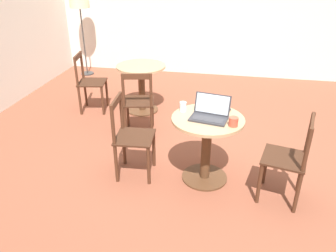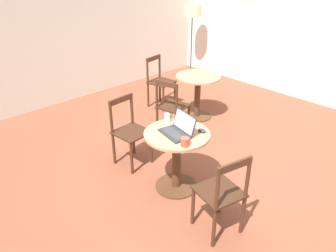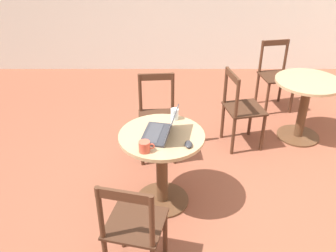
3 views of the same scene
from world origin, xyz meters
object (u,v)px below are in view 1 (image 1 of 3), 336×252
(cafe_table_near, at_px, (207,138))
(cafe_table_mid, at_px, (141,80))
(chair_mid_left, at_px, (138,103))
(mouse, at_px, (226,109))
(chair_near_back, at_px, (131,137))
(chair_near_front, at_px, (289,160))
(drinking_glass, at_px, (183,107))
(chair_mid_back, at_px, (89,83))
(laptop, at_px, (210,114))
(mug, at_px, (233,122))
(floor_lamp, at_px, (80,6))

(cafe_table_near, xyz_separation_m, cafe_table_mid, (1.56, 1.10, 0.00))
(chair_mid_left, distance_m, mouse, 1.30)
(chair_near_back, bearing_deg, chair_mid_left, 10.71)
(cafe_table_mid, distance_m, chair_near_front, 2.56)
(cafe_table_near, height_order, drinking_glass, drinking_glass)
(chair_mid_back, relative_size, mouse, 8.68)
(cafe_table_mid, xyz_separation_m, chair_near_back, (-1.62, -0.33, -0.05))
(mouse, bearing_deg, chair_mid_left, 60.80)
(chair_near_back, distance_m, chair_mid_back, 1.84)
(chair_near_back, bearing_deg, cafe_table_near, -85.72)
(laptop, height_order, drinking_glass, laptop)
(chair_mid_left, xyz_separation_m, laptop, (-0.83, -0.95, 0.31))
(laptop, distance_m, mouse, 0.27)
(cafe_table_near, xyz_separation_m, laptop, (-0.00, -0.01, 0.26))
(chair_mid_back, distance_m, mug, 2.63)
(chair_mid_left, height_order, floor_lamp, floor_lamp)
(cafe_table_mid, distance_m, mouse, 1.87)
(cafe_table_near, bearing_deg, drinking_glass, 67.33)
(chair_mid_back, xyz_separation_m, drinking_glass, (-1.32, -1.60, 0.32))
(chair_mid_left, bearing_deg, mug, -128.92)
(chair_near_front, relative_size, mouse, 8.68)
(chair_near_front, relative_size, floor_lamp, 0.58)
(laptop, bearing_deg, mouse, -35.09)
(floor_lamp, distance_m, mouse, 4.06)
(cafe_table_near, height_order, floor_lamp, floor_lamp)
(laptop, relative_size, mouse, 3.92)
(chair_near_back, distance_m, mouse, 1.02)
(cafe_table_near, distance_m, mug, 0.38)
(cafe_table_mid, distance_m, mug, 2.17)
(laptop, height_order, mug, laptop)
(chair_near_back, relative_size, chair_mid_back, 1.00)
(chair_near_front, bearing_deg, chair_near_back, 85.46)
(chair_near_front, bearing_deg, drinking_glass, 74.31)
(cafe_table_mid, height_order, floor_lamp, floor_lamp)
(mouse, relative_size, drinking_glass, 1.03)
(chair_mid_left, xyz_separation_m, mug, (-0.95, -1.18, 0.31))
(chair_mid_back, relative_size, laptop, 2.22)
(laptop, bearing_deg, chair_mid_left, 48.87)
(cafe_table_near, distance_m, drinking_glass, 0.39)
(drinking_glass, bearing_deg, laptop, -112.40)
(cafe_table_mid, xyz_separation_m, laptop, (-1.57, -1.11, 0.26))
(floor_lamp, bearing_deg, chair_near_front, -133.53)
(chair_mid_back, distance_m, mouse, 2.38)
(cafe_table_near, xyz_separation_m, chair_mid_left, (0.83, 0.94, -0.05))
(cafe_table_mid, height_order, chair_mid_back, chair_mid_back)
(floor_lamp, bearing_deg, mug, -137.83)
(cafe_table_near, xyz_separation_m, chair_near_front, (-0.18, -0.77, -0.05))
(cafe_table_mid, bearing_deg, mouse, -136.90)
(cafe_table_mid, relative_size, chair_near_front, 0.82)
(chair_near_back, height_order, laptop, laptop)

